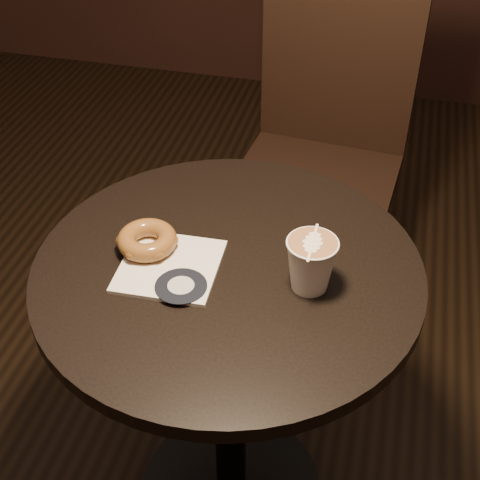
# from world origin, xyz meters

# --- Properties ---
(cafe_table) EXTENTS (0.70, 0.70, 0.75)m
(cafe_table) POSITION_xyz_m (0.00, 0.00, 0.55)
(cafe_table) COLOR black
(cafe_table) RESTS_ON ground
(chair) EXTENTS (0.47, 0.47, 1.09)m
(chair) POSITION_xyz_m (0.08, 0.79, 0.61)
(chair) COLOR black
(chair) RESTS_ON ground
(pastry_bag) EXTENTS (0.18, 0.18, 0.01)m
(pastry_bag) POSITION_xyz_m (-0.10, -0.03, 0.75)
(pastry_bag) COLOR white
(pastry_bag) RESTS_ON cafe_table
(doughnut) EXTENTS (0.11, 0.11, 0.03)m
(doughnut) POSITION_xyz_m (-0.15, 0.00, 0.78)
(doughnut) COLOR brown
(doughnut) RESTS_ON pastry_bag
(latte_cup) EXTENTS (0.09, 0.09, 0.10)m
(latte_cup) POSITION_xyz_m (0.15, -0.02, 0.80)
(latte_cup) COLOR white
(latte_cup) RESTS_ON cafe_table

